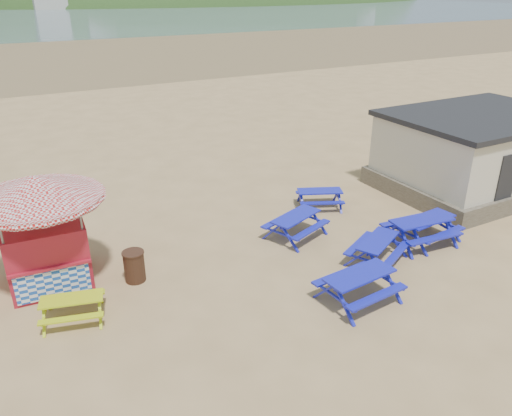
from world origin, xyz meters
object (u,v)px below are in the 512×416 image
picnic_table_yellow (73,309)px  ice_cream_kiosk (41,217)px  picnic_table_blue_b (320,199)px  picnic_table_blue_a (296,226)px  amenity_block (477,151)px  litter_bin (134,266)px

picnic_table_yellow → ice_cream_kiosk: ice_cream_kiosk is taller
picnic_table_blue_b → ice_cream_kiosk: ice_cream_kiosk is taller
picnic_table_blue_a → ice_cream_kiosk: 7.88m
picnic_table_blue_a → picnic_table_yellow: picnic_table_blue_a is taller
picnic_table_yellow → amenity_block: (16.39, 1.39, 1.25)m
picnic_table_blue_a → ice_cream_kiosk: bearing=151.6°
ice_cream_kiosk → amenity_block: bearing=1.2°
picnic_table_blue_b → amenity_block: 7.07m
litter_bin → picnic_table_blue_b: bearing=12.4°
picnic_table_blue_b → litter_bin: 7.84m
picnic_table_blue_b → picnic_table_yellow: 9.94m
litter_bin → picnic_table_yellow: bearing=-150.9°
amenity_block → picnic_table_blue_a: bearing=-178.3°
amenity_block → picnic_table_blue_b: bearing=168.8°
picnic_table_blue_a → ice_cream_kiosk: (-7.64, 1.05, 1.64)m
ice_cream_kiosk → picnic_table_yellow: bearing=-80.5°
amenity_block → ice_cream_kiosk: bearing=177.3°
picnic_table_blue_a → picnic_table_blue_b: size_ratio=1.12×
picnic_table_blue_a → ice_cream_kiosk: size_ratio=0.60×
picnic_table_yellow → picnic_table_blue_a: bearing=23.5°
litter_bin → picnic_table_blue_a: bearing=0.7°
picnic_table_blue_a → amenity_block: bearing=-18.9°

